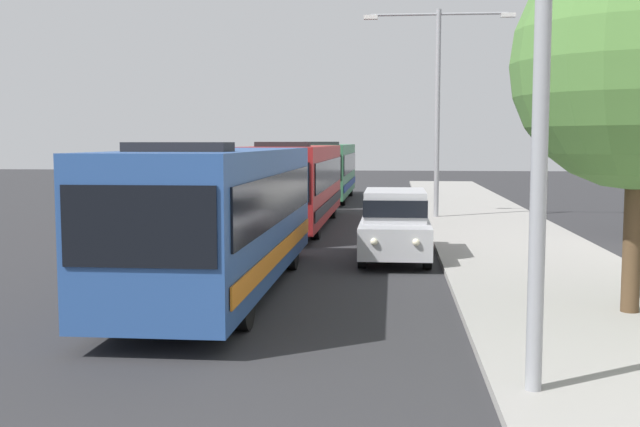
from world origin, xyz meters
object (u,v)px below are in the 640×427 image
bus_lead (222,213)px  roadside_tree (639,64)px  bus_middle (327,169)px  streetlamp_mid (438,91)px  white_suv (395,222)px  bus_second_in_line (296,182)px

bus_lead → roadside_tree: roadside_tree is taller
bus_middle → streetlamp_mid: 12.20m
roadside_tree → bus_middle: bearing=106.0°
bus_lead → white_suv: bearing=52.3°
bus_lead → bus_second_in_line: (0.00, 12.53, 0.00)m
bus_second_in_line → bus_middle: bearing=90.0°
bus_lead → streetlamp_mid: bearing=70.7°
white_suv → streetlamp_mid: 11.58m
streetlamp_mid → roadside_tree: bearing=-81.7°
bus_lead → bus_middle: same height
bus_middle → streetlamp_mid: (5.40, -10.34, 3.57)m
bus_middle → bus_lead: bearing=-90.0°
bus_lead → bus_middle: 25.77m
bus_middle → streetlamp_mid: size_ratio=1.34×
bus_second_in_line → white_suv: bearing=-64.5°
bus_lead → roadside_tree: (7.93, -1.85, 2.89)m
bus_second_in_line → bus_middle: same height
streetlamp_mid → roadside_tree: streetlamp_mid is taller
bus_lead → white_suv: (3.70, 4.79, -0.66)m
white_suv → roadside_tree: roadside_tree is taller
bus_lead → bus_middle: bearing=90.0°
white_suv → streetlamp_mid: size_ratio=0.56×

